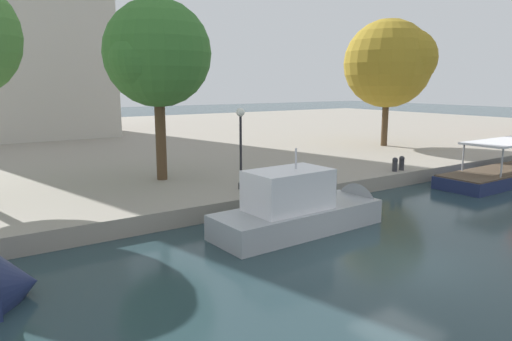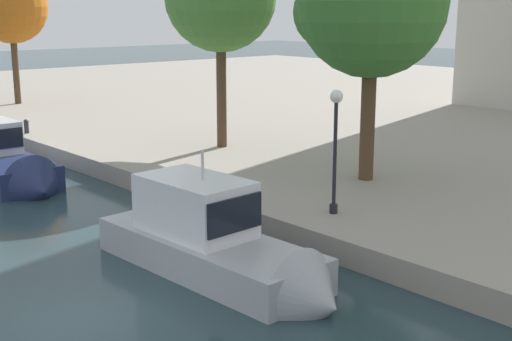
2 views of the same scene
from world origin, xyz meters
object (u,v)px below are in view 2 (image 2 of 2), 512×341
(tree_0, at_px, (12,3))
(tree_4, at_px, (371,6))
(motor_yacht_2, at_px, (221,250))
(lamp_post, at_px, (335,136))
(mooring_bollard_0, at_px, (26,126))

(tree_0, relative_size, tree_4, 0.96)
(motor_yacht_2, relative_size, tree_4, 0.89)
(motor_yacht_2, distance_m, tree_0, 34.69)
(tree_0, xyz_separation_m, tree_4, (30.34, 0.87, -0.29))
(lamp_post, bearing_deg, tree_4, 118.48)
(motor_yacht_2, distance_m, lamp_post, 5.47)
(motor_yacht_2, bearing_deg, tree_0, 163.45)
(mooring_bollard_0, xyz_separation_m, tree_0, (-11.91, 4.67, 6.41))
(motor_yacht_2, distance_m, mooring_bollard_0, 21.37)
(lamp_post, distance_m, tree_0, 33.20)
(mooring_bollard_0, xyz_separation_m, tree_4, (18.43, 5.53, 6.12))
(lamp_post, height_order, tree_0, tree_0)
(motor_yacht_2, bearing_deg, tree_4, 103.51)
(mooring_bollard_0, bearing_deg, tree_0, 158.60)
(mooring_bollard_0, distance_m, tree_4, 20.19)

